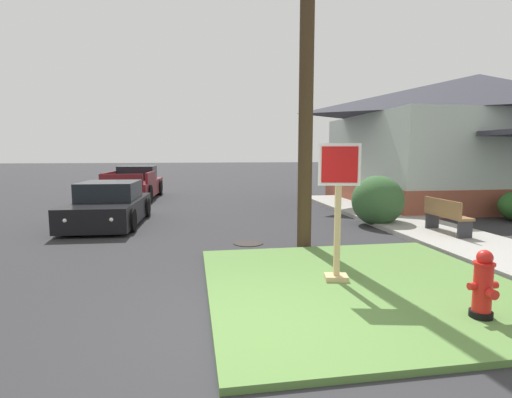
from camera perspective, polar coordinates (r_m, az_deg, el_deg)
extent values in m
plane|color=#2B2B2D|center=(4.76, -0.63, -19.54)|extent=(160.00, 160.00, 0.00)
cube|color=#567F3D|center=(6.49, 15.22, -12.07)|extent=(4.82, 4.81, 0.08)
cube|color=#9E9B93|center=(11.55, 23.42, -4.00)|extent=(2.20, 15.79, 0.12)
cylinder|color=black|center=(5.77, 30.03, -14.35)|extent=(0.28, 0.28, 0.08)
cylinder|color=red|center=(5.66, 30.24, -11.18)|extent=(0.22, 0.22, 0.59)
cylinder|color=red|center=(5.58, 30.43, -8.15)|extent=(0.25, 0.25, 0.03)
sphere|color=red|center=(5.56, 30.48, -7.40)|extent=(0.19, 0.19, 0.19)
cube|color=red|center=(5.55, 30.52, -6.69)|extent=(0.04, 0.04, 0.04)
cylinder|color=red|center=(5.56, 29.04, -11.11)|extent=(0.08, 0.09, 0.09)
cylinder|color=red|center=(5.75, 31.43, -10.68)|extent=(0.08, 0.09, 0.09)
cylinder|color=red|center=(5.55, 31.29, -11.81)|extent=(0.12, 0.09, 0.12)
cube|color=tan|center=(6.28, 11.87, -2.26)|extent=(0.11, 0.11, 2.12)
cube|color=tan|center=(6.51, 11.65, -11.16)|extent=(0.41, 0.35, 0.08)
cube|color=white|center=(6.15, 12.13, 4.95)|extent=(0.64, 0.14, 0.65)
cube|color=red|center=(6.14, 12.15, 4.95)|extent=(0.55, 0.12, 0.56)
cylinder|color=black|center=(9.17, -1.15, -6.47)|extent=(0.70, 0.70, 0.02)
cube|color=black|center=(12.32, -20.71, -1.58)|extent=(2.01, 4.10, 0.64)
cube|color=black|center=(12.45, -20.60, 1.10)|extent=(1.65, 1.92, 0.56)
cylinder|color=black|center=(10.95, -17.85, -3.01)|extent=(0.25, 0.63, 0.62)
cylinder|color=black|center=(11.41, -26.40, -3.01)|extent=(0.25, 0.63, 0.62)
cylinder|color=black|center=(13.37, -15.83, -1.21)|extent=(0.25, 0.63, 0.62)
cylinder|color=black|center=(13.75, -22.95, -1.27)|extent=(0.25, 0.63, 0.62)
sphere|color=white|center=(10.31, -20.36, -2.80)|extent=(0.14, 0.14, 0.14)
sphere|color=red|center=(14.11, -16.66, -0.17)|extent=(0.12, 0.12, 0.12)
sphere|color=white|center=(10.62, -26.12, -2.80)|extent=(0.14, 0.14, 0.14)
sphere|color=red|center=(14.34, -20.97, -0.23)|extent=(0.12, 0.12, 0.12)
cube|color=maroon|center=(18.70, -17.32, 1.55)|extent=(2.16, 5.23, 0.68)
cube|color=black|center=(19.36, -16.98, 3.63)|extent=(1.71, 1.43, 0.68)
cube|color=maroon|center=(17.99, -20.70, 3.01)|extent=(0.23, 2.15, 0.44)
cube|color=maroon|center=(17.63, -15.15, 3.14)|extent=(0.23, 2.15, 0.44)
cube|color=maroon|center=(16.21, -19.12, 2.70)|extent=(1.68, 0.20, 0.44)
cylinder|color=black|center=(20.40, -18.87, 1.56)|extent=(0.30, 0.77, 0.76)
cylinder|color=black|center=(20.08, -14.02, 1.65)|extent=(0.30, 0.77, 0.76)
cylinder|color=black|center=(17.42, -21.10, 0.64)|extent=(0.30, 0.77, 0.76)
cylinder|color=black|center=(17.05, -15.45, 0.72)|extent=(0.30, 0.77, 0.76)
cube|color=brown|center=(10.80, 26.29, -2.17)|extent=(0.40, 1.42, 0.06)
cube|color=brown|center=(10.67, 25.56, -1.05)|extent=(0.05, 1.42, 0.38)
cube|color=#2D2D33|center=(10.34, 28.24, -3.97)|extent=(0.36, 0.06, 0.41)
cube|color=#2D2D33|center=(11.35, 24.39, -2.88)|extent=(0.36, 0.06, 0.41)
cube|color=brown|center=(19.15, 29.02, 0.96)|extent=(10.55, 7.36, 0.90)
cube|color=#B2C1B7|center=(19.07, 29.34, 6.37)|extent=(10.33, 7.21, 2.71)
pyramid|color=#33333D|center=(19.22, 29.73, 13.02)|extent=(11.07, 7.72, 1.74)
ellipsoid|color=#345C30|center=(11.89, 17.37, -0.21)|extent=(1.49, 1.49, 1.45)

